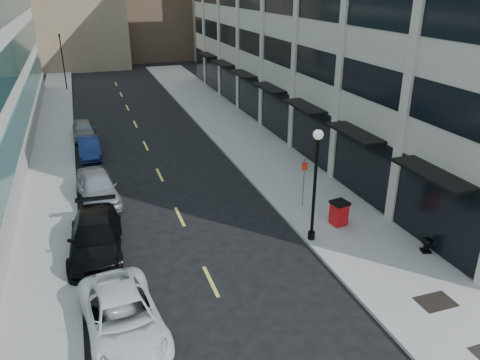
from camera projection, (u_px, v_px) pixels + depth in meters
sidewalk_right at (270, 160)px, 31.66m from camera, size 5.00×80.00×0.15m
sidewalk_left at (50, 187)px, 27.50m from camera, size 3.00×80.00×0.15m
building_right at (349, 12)px, 37.06m from camera, size 15.30×46.50×18.25m
grate_far at (436, 302)px, 17.55m from camera, size 1.40×1.00×0.01m
road_centerline at (169, 194)px, 26.85m from camera, size 0.15×68.20×0.01m
traffic_signal at (59, 37)px, 49.96m from camera, size 0.66×0.66×6.98m
car_white_van at (123, 317)px, 15.85m from camera, size 2.96×5.55×1.49m
car_black_pickup at (96, 237)px, 20.70m from camera, size 2.68×5.72×1.61m
car_silver_sedan at (97, 187)px, 25.66m from camera, size 2.48×5.08×1.67m
car_blue_sedan at (89, 147)px, 32.35m from camera, size 1.47×4.09×1.34m
car_grey_sedan at (84, 129)px, 36.12m from camera, size 1.75×4.12×1.39m
trash_bin at (339, 212)px, 22.90m from camera, size 0.88×0.92×1.25m
lamppost at (315, 176)px, 20.61m from camera, size 0.45×0.45×5.44m
sign_post at (304, 177)px, 24.30m from camera, size 0.30×0.15×2.72m
urn_planter at (427, 243)px, 20.64m from camera, size 0.52×0.52×0.71m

